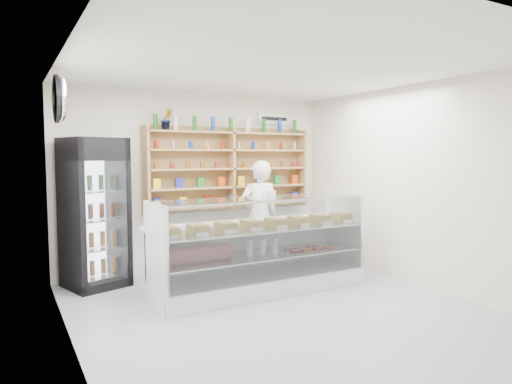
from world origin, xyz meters
TOP-DOWN VIEW (x-y plane):
  - room at (0.00, 0.00)m, footprint 5.00×5.00m
  - display_counter at (0.19, 0.84)m, footprint 2.90×0.87m
  - shop_worker at (0.71, 1.77)m, footprint 0.67×0.48m
  - drinks_cooler at (-1.69, 2.14)m, footprint 0.92×0.90m
  - wall_shelving at (0.50, 2.34)m, footprint 2.84×0.28m
  - potted_plant at (-0.57, 2.34)m, footprint 0.19×0.16m
  - security_mirror at (-2.17, 1.20)m, footprint 0.15×0.50m
  - wall_sign at (1.40, 2.47)m, footprint 0.62×0.03m

SIDE VIEW (x-z plane):
  - display_counter at x=0.19m, z-range -0.28..0.98m
  - shop_worker at x=0.71m, z-range 0.00..1.74m
  - drinks_cooler at x=-1.69m, z-range 0.00..2.06m
  - room at x=0.00m, z-range -1.10..3.90m
  - wall_shelving at x=0.50m, z-range 0.93..2.26m
  - potted_plant at x=-0.57m, z-range 2.20..2.52m
  - security_mirror at x=-2.17m, z-range 2.20..2.70m
  - wall_sign at x=1.40m, z-range 2.35..2.55m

